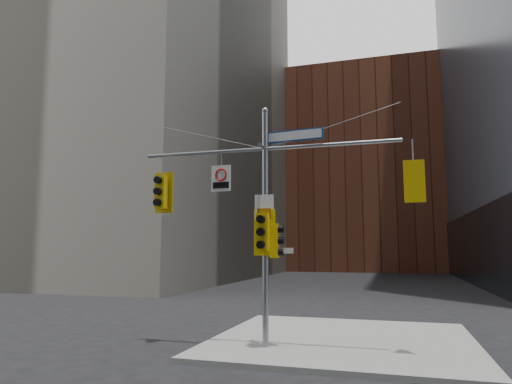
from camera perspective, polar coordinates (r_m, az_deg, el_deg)
The scene contains 13 objects.
ground at distance 12.11m, azimuth -1.52°, elevation -21.30°, with size 160.00×160.00×0.00m, color black.
sidewalk_corner at distance 15.51m, azimuth 10.81°, elevation -17.74°, with size 8.00×8.00×0.15m, color gray.
brick_midrise at distance 70.12m, azimuth 13.59°, elevation 2.14°, with size 26.00×20.00×28.00m, color brown.
signal_assembly at distance 13.72m, azimuth 1.15°, elevation -1.05°, with size 8.00×0.80×7.30m.
traffic_light_west_arm at distance 15.10m, azimuth -11.77°, elevation 0.00°, with size 0.64×0.52×1.35m.
traffic_light_east_arm at distance 13.28m, azimuth 19.14°, elevation 1.21°, with size 0.56×0.44×1.17m.
traffic_light_pole_side at distance 13.57m, azimuth 2.50°, elevation -6.10°, with size 0.40×0.34×1.01m.
traffic_light_pole_front at distance 13.40m, azimuth 0.86°, elevation -5.04°, with size 0.65×0.51×1.37m.
street_sign_blade at distance 13.85m, azimuth 4.85°, elevation 7.05°, with size 1.77×0.23×0.34m.
regulatory_sign_arm at distance 14.25m, azimuth -4.40°, elevation 1.82°, with size 0.65×0.10×0.82m.
regulatory_sign_pole at distance 13.59m, azimuth 1.03°, elevation -1.97°, with size 0.57×0.09×0.75m.
street_blade_ew at distance 13.54m, azimuth 3.03°, elevation -7.33°, with size 0.81×0.13×0.16m.
street_blade_ns at distance 14.09m, azimuth 1.68°, elevation -7.83°, with size 0.03×0.80×0.16m.
Camera 1 is at (3.68, -11.15, 2.97)m, focal length 32.00 mm.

